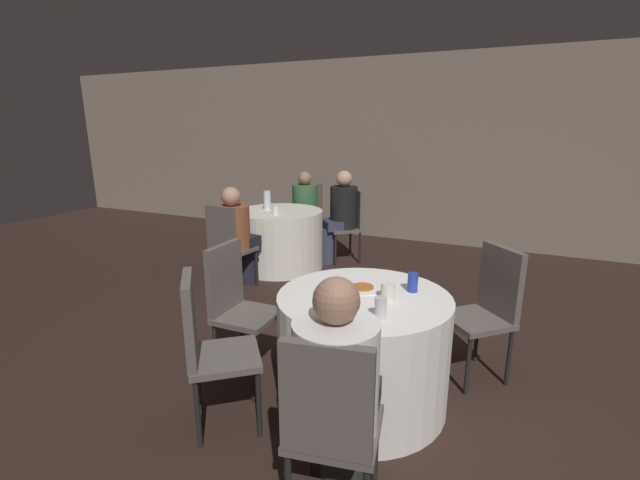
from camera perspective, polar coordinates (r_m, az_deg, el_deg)
ground_plane at (r=2.95m, az=8.89°, el=-22.00°), size 16.00×16.00×0.00m
wall_back at (r=6.72m, az=19.74°, el=10.90°), size 16.00×0.06×2.80m
table_near at (r=2.86m, az=5.71°, el=-14.32°), size 1.09×1.09×0.74m
table_far at (r=5.49m, az=-5.36°, el=0.10°), size 1.09×1.09×0.74m
chair_near_south at (r=1.95m, az=1.40°, el=-22.70°), size 0.47×0.47×0.96m
chair_near_northeast at (r=3.26m, az=21.60°, el=-7.67°), size 0.57×0.57×0.96m
chair_near_west at (r=3.16m, az=-11.23°, el=-7.57°), size 0.41×0.41×0.96m
chair_near_southwest at (r=2.62m, az=-14.89°, el=-12.75°), size 0.56×0.56×0.96m
chair_far_north at (r=6.30m, az=-1.67°, el=3.96°), size 0.43×0.43×0.96m
chair_far_northeast at (r=5.71m, az=4.07°, el=2.78°), size 0.56×0.56×0.96m
chair_far_south at (r=4.72m, az=-12.28°, el=-0.11°), size 0.44×0.45×0.96m
person_white_shirt at (r=2.06m, az=2.43°, el=-19.22°), size 0.41×0.53×1.17m
person_floral_shirt at (r=4.83m, az=-11.00°, el=0.61°), size 0.40×0.53×1.15m
person_green_jacket at (r=6.15m, az=-2.23°, el=3.93°), size 0.38×0.52×1.15m
person_black_shirt at (r=5.64m, az=2.57°, el=3.25°), size 0.49×0.49×1.22m
pizza_plate_near at (r=2.81m, az=5.73°, el=-6.35°), size 0.26×0.26×0.02m
soda_can_blue at (r=2.79m, az=12.26°, el=-5.55°), size 0.07×0.07×0.12m
soda_can_silver at (r=2.39m, az=8.07°, el=-8.95°), size 0.07×0.07×0.12m
cup_near at (r=2.65m, az=9.03°, el=-6.78°), size 0.09×0.09×0.10m
bottle_far at (r=5.46m, az=-7.06°, el=5.28°), size 0.09×0.09×0.24m
cup_far at (r=5.17m, az=-5.96°, el=4.02°), size 0.08×0.08×0.11m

